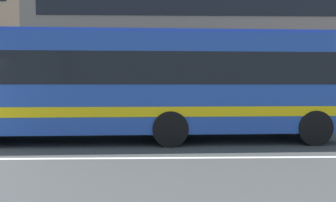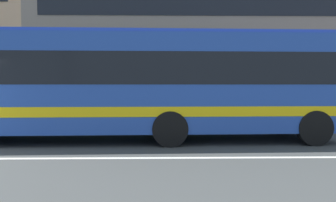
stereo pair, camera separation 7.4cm
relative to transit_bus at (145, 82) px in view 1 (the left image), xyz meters
name	(u,v)px [view 1 (the left image)]	position (x,y,z in m)	size (l,w,h in m)	color
apartment_block_right	(212,26)	(4.27, 12.99, 4.21)	(23.81, 8.73, 12.06)	gray
transit_bus	(145,82)	(0.00, 0.00, 0.00)	(11.77, 2.91, 3.30)	#22469C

